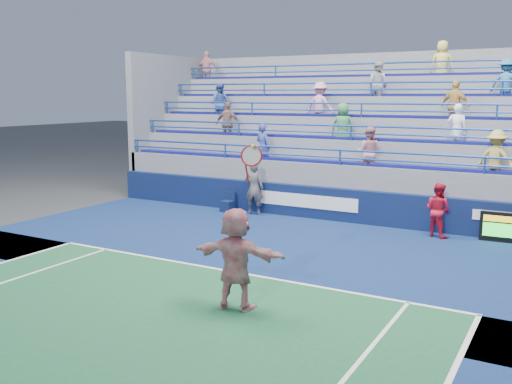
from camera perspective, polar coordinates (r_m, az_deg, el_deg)
The scene contains 8 objects.
ground at distance 13.60m, azimuth -2.15°, elevation -8.09°, with size 120.00×120.00×0.00m, color #333538.
sponsor_wall at distance 19.14m, azimuth 8.08°, elevation -1.26°, with size 18.00×0.32×1.10m.
bleacher_stand at distance 22.50m, azimuth 11.65°, elevation 2.84°, with size 18.00×5.60×6.13m.
serve_speed_board at distance 17.64m, azimuth 23.47°, elevation -3.29°, with size 1.25×0.18×0.86m.
judge_chair at distance 20.47m, azimuth -2.85°, elevation -1.37°, with size 0.43×0.43×0.72m.
tennis_player at distance 11.13m, azimuth -2.00°, elevation -6.65°, with size 1.94×0.86×3.25m.
line_judge at distance 19.90m, azimuth -0.19°, elevation 0.38°, with size 0.68×0.45×1.87m, color #151B3A.
ball_girl at distance 17.59m, azimuth 17.73°, elevation -1.74°, with size 0.78×0.61×1.61m, color red.
Camera 1 is at (6.79, -11.03, 4.14)m, focal length 40.00 mm.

